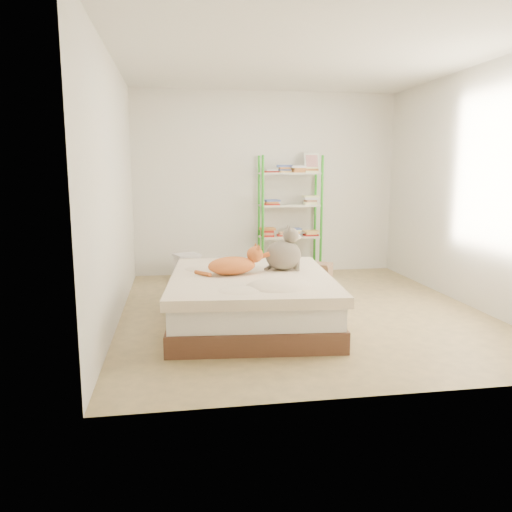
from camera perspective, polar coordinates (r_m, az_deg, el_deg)
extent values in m
cube|color=tan|center=(5.44, 5.17, -6.21)|extent=(3.80, 4.20, 0.01)
cube|color=silver|center=(5.35, 5.62, 21.68)|extent=(3.80, 4.20, 0.01)
cube|color=silver|center=(7.28, 1.21, 8.24)|extent=(3.80, 0.01, 2.60)
cube|color=silver|center=(3.24, 14.75, 6.08)|extent=(3.80, 0.01, 2.60)
cube|color=silver|center=(5.10, -15.94, 7.24)|extent=(0.01, 4.20, 2.60)
cube|color=silver|center=(6.00, 23.39, 7.13)|extent=(0.01, 4.20, 2.60)
cube|color=#553223|center=(4.96, -0.59, -6.62)|extent=(1.66, 2.00, 0.19)
cube|color=white|center=(4.90, -0.60, -4.40)|extent=(1.61, 1.94, 0.21)
cube|color=#F3E4BC|center=(4.87, -0.60, -2.69)|extent=(1.70, 2.04, 0.09)
cylinder|color=green|center=(6.91, 0.78, 4.43)|extent=(0.04, 0.04, 1.70)
cylinder|color=green|center=(7.23, 0.34, 4.66)|extent=(0.04, 0.04, 1.70)
cylinder|color=green|center=(7.11, 7.49, 4.49)|extent=(0.04, 0.04, 1.70)
cylinder|color=green|center=(7.41, 6.78, 4.72)|extent=(0.04, 0.04, 1.70)
cube|color=beige|center=(7.26, 3.82, -1.32)|extent=(0.86, 0.34, 0.02)
cube|color=beige|center=(7.19, 3.86, 2.20)|extent=(0.86, 0.34, 0.02)
cube|color=beige|center=(7.14, 3.90, 5.78)|extent=(0.86, 0.34, 0.02)
cube|color=beige|center=(7.13, 3.94, 9.39)|extent=(0.86, 0.34, 0.02)
cube|color=#9E1C12|center=(7.25, 3.82, -0.88)|extent=(0.20, 0.16, 0.09)
cube|color=#9E1C12|center=(7.12, 1.51, 2.61)|extent=(0.20, 0.16, 0.09)
cube|color=#9E1C12|center=(7.16, 3.08, 2.64)|extent=(0.20, 0.16, 0.09)
cube|color=#9E1C12|center=(7.20, 4.64, 2.67)|extent=(0.20, 0.16, 0.09)
cube|color=#9E1C12|center=(7.25, 6.17, 2.69)|extent=(0.20, 0.16, 0.09)
cube|color=#9E1C12|center=(7.08, 1.52, 6.23)|extent=(0.20, 0.16, 0.09)
cube|color=#9E1C12|center=(7.21, 6.24, 6.24)|extent=(0.20, 0.16, 0.09)
cube|color=#9E1C12|center=(7.06, 1.54, 9.88)|extent=(0.20, 0.16, 0.09)
cube|color=#9E1C12|center=(7.10, 3.15, 9.86)|extent=(0.20, 0.16, 0.09)
cube|color=#9E1C12|center=(7.15, 4.74, 9.84)|extent=(0.20, 0.16, 0.09)
cube|color=#9E1C12|center=(7.20, 6.31, 9.82)|extent=(0.20, 0.16, 0.09)
cube|color=white|center=(7.25, 6.39, 10.57)|extent=(0.22, 0.10, 0.27)
cube|color=red|center=(7.24, 6.41, 10.57)|extent=(0.17, 0.07, 0.21)
cube|color=#8A634A|center=(6.07, 5.98, -2.69)|extent=(0.67, 0.62, 0.38)
cube|color=#622B9D|center=(5.91, 7.36, -3.14)|extent=(0.30, 0.15, 0.08)
cube|color=#8A634A|center=(5.85, 6.50, -1.29)|extent=(0.56, 0.38, 0.12)
cube|color=silver|center=(6.89, -7.86, -1.40)|extent=(0.36, 0.34, 0.34)
cube|color=silver|center=(6.86, -7.89, 0.11)|extent=(0.40, 0.38, 0.03)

